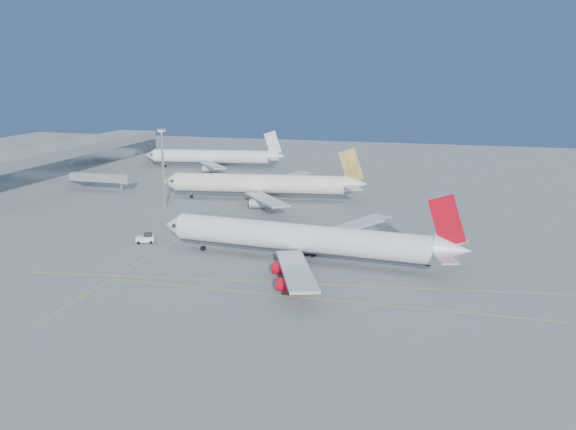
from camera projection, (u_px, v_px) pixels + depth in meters
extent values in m
plane|color=slate|center=(310.00, 275.00, 139.18)|extent=(500.00, 500.00, 0.00)
cube|color=gray|center=(70.00, 164.00, 246.66)|extent=(18.00, 110.00, 15.00)
cube|color=#3F4C59|center=(91.00, 161.00, 243.98)|extent=(0.40, 107.80, 5.00)
cube|color=gray|center=(98.00, 177.00, 229.87)|extent=(22.00, 3.00, 3.00)
cylinder|color=gray|center=(121.00, 186.00, 228.17)|extent=(0.70, 0.70, 5.20)
cube|color=gray|center=(126.00, 179.00, 227.07)|extent=(3.20, 3.60, 3.40)
cube|color=#D2C10B|center=(318.00, 299.00, 124.75)|extent=(90.00, 0.18, 0.02)
cube|color=#D2C10B|center=(303.00, 283.00, 133.54)|extent=(118.86, 16.88, 0.02)
cube|color=#D2C10B|center=(194.00, 229.00, 177.57)|extent=(0.18, 140.00, 0.02)
cylinder|color=white|center=(300.00, 238.00, 147.43)|extent=(61.68, 12.17, 6.35)
cone|color=white|center=(174.00, 225.00, 158.78)|extent=(5.51, 6.80, 6.35)
cone|color=white|center=(453.00, 250.00, 135.43)|extent=(8.21, 6.74, 6.04)
cube|color=black|center=(181.00, 223.00, 157.92)|extent=(2.32, 6.18, 0.77)
cube|color=#B7B7BC|center=(296.00, 270.00, 129.70)|extent=(16.43, 31.73, 0.60)
cube|color=#B7B7BC|center=(344.00, 229.00, 162.13)|extent=(21.40, 30.05, 0.60)
cube|color=red|center=(447.00, 221.00, 134.60)|extent=(8.43, 1.29, 11.59)
cylinder|color=gray|center=(203.00, 243.00, 156.93)|extent=(0.26, 0.26, 2.52)
cylinder|color=black|center=(203.00, 248.00, 157.22)|extent=(1.27, 0.88, 1.21)
cylinder|color=gray|center=(297.00, 259.00, 143.83)|extent=(0.35, 0.35, 2.52)
cylinder|color=black|center=(297.00, 265.00, 144.11)|extent=(1.29, 1.10, 1.21)
cylinder|color=gray|center=(310.00, 249.00, 152.01)|extent=(0.35, 0.35, 2.52)
cylinder|color=black|center=(310.00, 254.00, 152.30)|extent=(1.29, 1.10, 1.21)
cylinder|color=red|center=(286.00, 269.00, 136.90)|extent=(5.50, 3.23, 2.74)
cylinder|color=red|center=(290.00, 286.00, 126.62)|extent=(5.50, 3.23, 2.74)
cylinder|color=red|center=(320.00, 241.00, 158.91)|extent=(5.50, 3.23, 2.74)
cylinder|color=red|center=(348.00, 233.00, 166.00)|extent=(5.50, 3.23, 2.74)
cylinder|color=silver|center=(259.00, 184.00, 215.17)|extent=(57.42, 14.05, 6.26)
cone|color=silver|center=(170.00, 181.00, 218.98)|extent=(5.76, 6.88, 6.26)
cone|color=silver|center=(356.00, 184.00, 211.03)|extent=(8.43, 6.95, 5.95)
cube|color=black|center=(175.00, 180.00, 218.58)|extent=(2.56, 6.13, 0.77)
cube|color=#B7B7BC|center=(266.00, 199.00, 198.24)|extent=(21.85, 28.67, 0.60)
cube|color=#B7B7BC|center=(281.00, 180.00, 231.57)|extent=(14.92, 30.98, 0.60)
cube|color=gold|center=(351.00, 165.00, 209.84)|extent=(8.43, 1.65, 11.62)
cylinder|color=gray|center=(191.00, 193.00, 218.91)|extent=(0.26, 0.26, 2.53)
cylinder|color=black|center=(192.00, 197.00, 219.20)|extent=(1.30, 0.93, 1.21)
cylinder|color=gray|center=(260.00, 197.00, 211.60)|extent=(0.35, 0.35, 2.53)
cylinder|color=black|center=(260.00, 201.00, 211.89)|extent=(1.33, 1.15, 1.21)
cylinder|color=gray|center=(264.00, 192.00, 220.19)|extent=(0.35, 0.35, 2.53)
cylinder|color=black|center=(264.00, 196.00, 220.48)|extent=(1.33, 1.15, 1.21)
cylinder|color=#B7B7BC|center=(258.00, 203.00, 202.07)|extent=(5.60, 3.44, 2.75)
cylinder|color=#B7B7BC|center=(272.00, 187.00, 229.46)|extent=(5.60, 3.44, 2.75)
cylinder|color=white|center=(211.00, 156.00, 282.41)|extent=(51.53, 12.69, 5.74)
cone|color=white|center=(150.00, 155.00, 285.86)|extent=(5.35, 6.31, 5.74)
cone|color=white|center=(276.00, 156.00, 278.65)|extent=(7.85, 6.38, 5.45)
cube|color=black|center=(154.00, 154.00, 285.48)|extent=(2.37, 5.62, 0.72)
cube|color=#B7B7BC|center=(213.00, 165.00, 267.16)|extent=(19.80, 25.91, 0.56)
cube|color=#B7B7BC|center=(229.00, 155.00, 297.21)|extent=(13.63, 27.93, 0.56)
cube|color=silver|center=(273.00, 143.00, 277.55)|extent=(7.87, 1.53, 10.84)
cylinder|color=gray|center=(165.00, 163.00, 285.80)|extent=(0.25, 0.25, 2.36)
cylinder|color=black|center=(165.00, 166.00, 286.07)|extent=(1.21, 0.86, 1.13)
cylinder|color=gray|center=(211.00, 166.00, 279.12)|extent=(0.33, 0.33, 2.36)
cylinder|color=black|center=(211.00, 168.00, 279.38)|extent=(1.24, 1.07, 1.13)
cylinder|color=gray|center=(216.00, 163.00, 287.03)|extent=(0.33, 0.33, 2.36)
cylinder|color=black|center=(216.00, 166.00, 287.30)|extent=(1.24, 1.07, 1.13)
cylinder|color=#B7B7BC|center=(208.00, 169.00, 270.63)|extent=(5.22, 3.21, 2.56)
cylinder|color=#B7B7BC|center=(222.00, 160.00, 295.33)|extent=(5.22, 3.21, 2.56)
cube|color=white|center=(145.00, 239.00, 163.90)|extent=(5.09, 3.66, 1.38)
cube|color=black|center=(148.00, 235.00, 163.71)|extent=(2.37, 2.44, 1.03)
cylinder|color=black|center=(138.00, 243.00, 162.77)|extent=(0.89, 0.64, 0.80)
cylinder|color=black|center=(140.00, 240.00, 165.11)|extent=(0.89, 0.64, 0.80)
cylinder|color=black|center=(151.00, 243.00, 162.97)|extent=(0.89, 0.64, 0.80)
cylinder|color=black|center=(152.00, 240.00, 165.31)|extent=(0.89, 0.64, 0.80)
cylinder|color=gray|center=(163.00, 170.00, 199.43)|extent=(0.70, 0.70, 24.89)
cube|color=gray|center=(161.00, 130.00, 196.55)|extent=(2.19, 2.19, 0.50)
cube|color=white|center=(161.00, 131.00, 196.64)|extent=(1.59, 1.59, 0.25)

